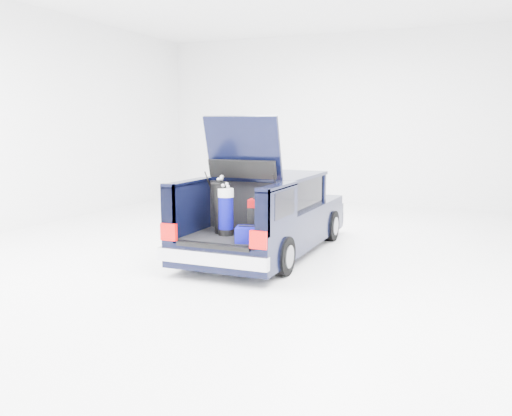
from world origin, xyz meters
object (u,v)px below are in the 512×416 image
at_px(red_suitcase, 260,218).
at_px(blue_duffel, 252,234).
at_px(blue_golf_bag, 226,211).
at_px(car, 269,216).
at_px(black_golf_bag, 221,208).

distance_m(red_suitcase, blue_duffel, 0.54).
bearing_deg(blue_golf_bag, blue_duffel, -48.77).
height_order(red_suitcase, blue_duffel, red_suitcase).
distance_m(car, blue_golf_bag, 1.62).
xyz_separation_m(black_golf_bag, blue_duffel, (0.73, -0.42, -0.30)).
relative_size(black_golf_bag, blue_golf_bag, 1.11).
distance_m(car, blue_duffel, 1.99).
height_order(blue_golf_bag, blue_duffel, blue_golf_bag).
relative_size(car, blue_duffel, 8.49).
bearing_deg(red_suitcase, blue_duffel, -89.83).
xyz_separation_m(black_golf_bag, blue_golf_bag, (0.13, -0.09, -0.04)).
xyz_separation_m(blue_golf_bag, blue_duffel, (0.60, -0.33, -0.26)).
bearing_deg(car, blue_golf_bag, -93.56).
xyz_separation_m(car, red_suitcase, (0.42, -1.42, 0.21)).
distance_m(red_suitcase, black_golf_bag, 0.67).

